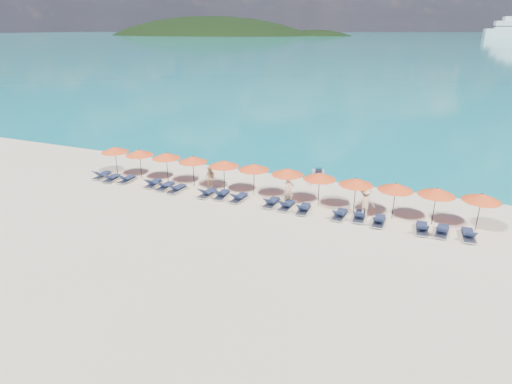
% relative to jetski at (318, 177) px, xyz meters
% --- Properties ---
extents(ground, '(1400.00, 1400.00, 0.00)m').
position_rel_jetski_xyz_m(ground, '(-2.16, -9.68, -0.35)').
color(ground, beige).
extents(sea, '(1600.00, 1300.00, 0.01)m').
position_rel_jetski_xyz_m(sea, '(-2.16, 650.32, -0.34)').
color(sea, '#1FA9B2').
rests_on(sea, ground).
extents(headland_main, '(374.00, 242.00, 126.50)m').
position_rel_jetski_xyz_m(headland_main, '(-302.16, 530.32, -38.35)').
color(headland_main, black).
rests_on(headland_main, ground).
extents(headland_small, '(162.00, 126.00, 85.50)m').
position_rel_jetski_xyz_m(headland_small, '(-152.16, 550.32, -35.35)').
color(headland_small, black).
rests_on(headland_small, ground).
extents(jetski, '(1.49, 2.51, 0.84)m').
position_rel_jetski_xyz_m(jetski, '(0.00, 0.00, 0.00)').
color(jetski, silver).
rests_on(jetski, ground).
extents(beachgoer_a, '(0.83, 0.75, 1.91)m').
position_rel_jetski_xyz_m(beachgoer_a, '(-0.58, -5.14, 0.61)').
color(beachgoer_a, '#DAAB81').
rests_on(beachgoer_a, ground).
extents(beachgoer_b, '(0.88, 0.58, 1.68)m').
position_rel_jetski_xyz_m(beachgoer_b, '(-6.51, -4.57, 0.49)').
color(beachgoer_b, '#DAAB81').
rests_on(beachgoer_b, ground).
extents(beachgoer_c, '(1.30, 0.84, 1.85)m').
position_rel_jetski_xyz_m(beachgoer_c, '(4.21, -5.12, 0.58)').
color(beachgoer_c, '#DAAB81').
rests_on(beachgoer_c, ground).
extents(umbrella_0, '(2.10, 2.10, 2.28)m').
position_rel_jetski_xyz_m(umbrella_0, '(-14.63, -4.59, 1.67)').
color(umbrella_0, black).
rests_on(umbrella_0, ground).
extents(umbrella_1, '(2.10, 2.10, 2.28)m').
position_rel_jetski_xyz_m(umbrella_1, '(-12.41, -4.52, 1.67)').
color(umbrella_1, black).
rests_on(umbrella_1, ground).
extents(umbrella_2, '(2.10, 2.10, 2.28)m').
position_rel_jetski_xyz_m(umbrella_2, '(-10.13, -4.43, 1.67)').
color(umbrella_2, black).
rests_on(umbrella_2, ground).
extents(umbrella_3, '(2.10, 2.10, 2.28)m').
position_rel_jetski_xyz_m(umbrella_3, '(-7.90, -4.46, 1.67)').
color(umbrella_3, black).
rests_on(umbrella_3, ground).
extents(umbrella_4, '(2.10, 2.10, 2.28)m').
position_rel_jetski_xyz_m(umbrella_4, '(-5.46, -4.50, 1.67)').
color(umbrella_4, black).
rests_on(umbrella_4, ground).
extents(umbrella_5, '(2.10, 2.10, 2.28)m').
position_rel_jetski_xyz_m(umbrella_5, '(-3.27, -4.42, 1.67)').
color(umbrella_5, black).
rests_on(umbrella_5, ground).
extents(umbrella_6, '(2.10, 2.10, 2.28)m').
position_rel_jetski_xyz_m(umbrella_6, '(-0.91, -4.49, 1.67)').
color(umbrella_6, black).
rests_on(umbrella_6, ground).
extents(umbrella_7, '(2.10, 2.10, 2.28)m').
position_rel_jetski_xyz_m(umbrella_7, '(1.22, -4.52, 1.67)').
color(umbrella_7, black).
rests_on(umbrella_7, ground).
extents(umbrella_8, '(2.10, 2.10, 2.28)m').
position_rel_jetski_xyz_m(umbrella_8, '(3.50, -4.70, 1.67)').
color(umbrella_8, black).
rests_on(umbrella_8, ground).
extents(umbrella_9, '(2.10, 2.10, 2.28)m').
position_rel_jetski_xyz_m(umbrella_9, '(5.79, -4.69, 1.67)').
color(umbrella_9, black).
rests_on(umbrella_9, ground).
extents(umbrella_10, '(2.10, 2.10, 2.28)m').
position_rel_jetski_xyz_m(umbrella_10, '(7.99, -4.61, 1.67)').
color(umbrella_10, black).
rests_on(umbrella_10, ground).
extents(umbrella_11, '(2.10, 2.10, 2.28)m').
position_rel_jetski_xyz_m(umbrella_11, '(10.27, -4.58, 1.67)').
color(umbrella_11, black).
rests_on(umbrella_11, ground).
extents(lounger_0, '(0.75, 1.74, 0.66)m').
position_rel_jetski_xyz_m(lounger_0, '(-15.23, -5.60, -0.11)').
color(lounger_0, silver).
rests_on(lounger_0, ground).
extents(lounger_1, '(0.74, 1.74, 0.66)m').
position_rel_jetski_xyz_m(lounger_1, '(-14.09, -5.88, -0.11)').
color(lounger_1, silver).
rests_on(lounger_1, ground).
extents(lounger_2, '(0.71, 1.73, 0.66)m').
position_rel_jetski_xyz_m(lounger_2, '(-12.91, -5.64, -0.11)').
color(lounger_2, silver).
rests_on(lounger_2, ground).
extents(lounger_3, '(0.77, 1.75, 0.66)m').
position_rel_jetski_xyz_m(lounger_3, '(-10.60, -5.61, -0.11)').
color(lounger_3, silver).
rests_on(lounger_3, ground).
extents(lounger_4, '(0.72, 1.73, 0.66)m').
position_rel_jetski_xyz_m(lounger_4, '(-9.49, -5.77, -0.11)').
color(lounger_4, silver).
rests_on(lounger_4, ground).
extents(lounger_5, '(0.79, 1.75, 0.66)m').
position_rel_jetski_xyz_m(lounger_5, '(-8.44, -5.91, -0.11)').
color(lounger_5, silver).
rests_on(lounger_5, ground).
extents(lounger_6, '(0.76, 1.75, 0.66)m').
position_rel_jetski_xyz_m(lounger_6, '(-6.08, -5.81, -0.11)').
color(lounger_6, silver).
rests_on(lounger_6, ground).
extents(lounger_7, '(0.79, 1.75, 0.66)m').
position_rel_jetski_xyz_m(lounger_7, '(-5.05, -5.68, -0.11)').
color(lounger_7, silver).
rests_on(lounger_7, ground).
extents(lounger_8, '(0.77, 1.75, 0.66)m').
position_rel_jetski_xyz_m(lounger_8, '(-3.77, -5.75, -0.11)').
color(lounger_8, silver).
rests_on(lounger_8, ground).
extents(lounger_9, '(0.66, 1.72, 0.66)m').
position_rel_jetski_xyz_m(lounger_9, '(-1.52, -5.67, -0.11)').
color(lounger_9, silver).
rests_on(lounger_9, ground).
extents(lounger_10, '(0.68, 1.72, 0.66)m').
position_rel_jetski_xyz_m(lounger_10, '(-0.46, -5.76, -0.11)').
color(lounger_10, silver).
rests_on(lounger_10, ground).
extents(lounger_11, '(0.73, 1.74, 0.66)m').
position_rel_jetski_xyz_m(lounger_11, '(0.67, -5.85, -0.11)').
color(lounger_11, silver).
rests_on(lounger_11, ground).
extents(lounger_12, '(0.73, 1.74, 0.66)m').
position_rel_jetski_xyz_m(lounger_12, '(2.90, -5.82, -0.11)').
color(lounger_12, silver).
rests_on(lounger_12, ground).
extents(lounger_13, '(0.72, 1.73, 0.66)m').
position_rel_jetski_xyz_m(lounger_13, '(4.02, -5.61, -0.11)').
color(lounger_13, silver).
rests_on(lounger_13, ground).
extents(lounger_14, '(0.62, 1.70, 0.66)m').
position_rel_jetski_xyz_m(lounger_14, '(5.18, -5.84, -0.11)').
color(lounger_14, silver).
rests_on(lounger_14, ground).
extents(lounger_15, '(0.77, 1.75, 0.66)m').
position_rel_jetski_xyz_m(lounger_15, '(7.53, -5.92, -0.11)').
color(lounger_15, silver).
rests_on(lounger_15, ground).
extents(lounger_16, '(0.79, 1.75, 0.66)m').
position_rel_jetski_xyz_m(lounger_16, '(8.54, -5.84, -0.11)').
color(lounger_16, silver).
rests_on(lounger_16, ground).
extents(lounger_17, '(0.76, 1.75, 0.66)m').
position_rel_jetski_xyz_m(lounger_17, '(9.86, -5.80, -0.11)').
color(lounger_17, silver).
rests_on(lounger_17, ground).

